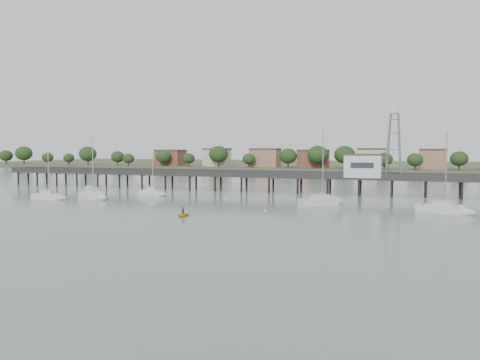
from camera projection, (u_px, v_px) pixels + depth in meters
The scene contains 14 objects.
ground_plane at pixel (110, 233), 57.87m from camera, with size 500.00×500.00×0.00m, color slate.
pier at pixel (257, 176), 113.94m from camera, with size 150.00×5.00×5.50m.
pier_building at pixel (363, 166), 105.29m from camera, with size 8.40×5.40×5.30m.
lattice_tower at pixel (394, 146), 102.80m from camera, with size 3.20×3.20×15.50m.
sailboat_c at pixel (327, 201), 86.89m from camera, with size 8.23×7.97×14.59m.
sailboat_b at pixel (155, 193), 103.19m from camera, with size 6.12×2.44×10.06m.
sailboat_a at pixel (52, 197), 95.43m from camera, with size 6.88×3.42×11.09m.
sailboat_d at pixel (451, 210), 74.74m from camera, with size 8.63×4.79×13.68m.
sailboat_f at pixel (96, 196), 96.72m from camera, with size 8.62×5.13×13.69m.
white_tender at pixel (92, 189), 115.39m from camera, with size 4.17×2.07×1.56m.
yellow_dinghy at pixel (183, 216), 72.35m from camera, with size 2.04×0.59×2.86m, color gold.
dinghy_occupant at pixel (183, 216), 72.35m from camera, with size 0.44×1.19×0.29m, color black.
mooring_buoys at pixel (236, 205), 86.54m from camera, with size 80.17×23.56×0.39m.
far_shore at pixel (348, 165), 282.57m from camera, with size 500.00×170.00×10.40m.
Camera 1 is at (34.58, -48.46, 10.37)m, focal length 35.00 mm.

